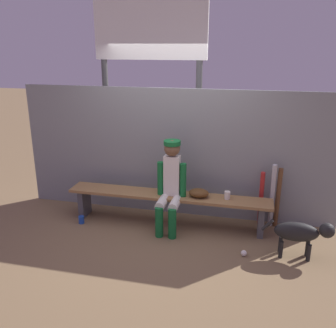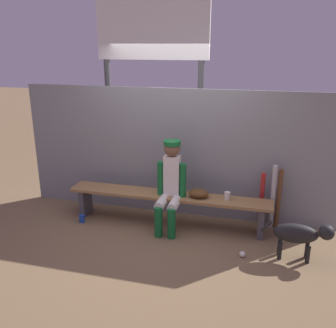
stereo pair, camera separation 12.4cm
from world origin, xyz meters
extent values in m
plane|color=brown|center=(0.00, 0.00, 0.00)|extent=(30.00, 30.00, 0.00)
cube|color=gray|center=(0.00, 0.41, 0.95)|extent=(4.70, 0.03, 1.91)
cube|color=olive|center=(0.00, 0.00, 0.45)|extent=(2.90, 0.36, 0.04)
cube|color=#4C4C51|center=(-1.30, 0.00, 0.21)|extent=(0.08, 0.29, 0.43)
cube|color=#4C4C51|center=(1.30, 0.00, 0.21)|extent=(0.08, 0.29, 0.43)
cube|color=silver|center=(0.06, 0.00, 0.75)|extent=(0.22, 0.13, 0.57)
sphere|color=brown|center=(0.06, 0.00, 1.15)|extent=(0.22, 0.22, 0.22)
cylinder|color=#14662D|center=(0.06, 0.00, 1.22)|extent=(0.23, 0.23, 0.06)
cylinder|color=silver|center=(-0.03, -0.19, 0.43)|extent=(0.13, 0.38, 0.13)
cylinder|color=#14662D|center=(-0.03, -0.38, 0.21)|extent=(0.11, 0.11, 0.43)
cylinder|color=#14662D|center=(-0.10, -0.02, 0.70)|extent=(0.09, 0.09, 0.48)
cylinder|color=silver|center=(0.15, -0.19, 0.43)|extent=(0.13, 0.38, 0.13)
cylinder|color=#14662D|center=(0.15, -0.38, 0.21)|extent=(0.11, 0.11, 0.43)
cylinder|color=#14662D|center=(0.22, -0.02, 0.70)|extent=(0.09, 0.09, 0.48)
ellipsoid|color=#593819|center=(0.44, 0.00, 0.53)|extent=(0.28, 0.20, 0.12)
cylinder|color=#B22323|center=(1.29, 0.28, 0.41)|extent=(0.07, 0.14, 0.81)
cylinder|color=#B7B7BC|center=(1.44, 0.25, 0.47)|extent=(0.08, 0.16, 0.95)
cylinder|color=brown|center=(1.52, 0.27, 0.45)|extent=(0.07, 0.13, 0.89)
sphere|color=white|center=(1.11, -0.61, 0.04)|extent=(0.07, 0.07, 0.07)
cylinder|color=#1E47AD|center=(-1.24, -0.27, 0.06)|extent=(0.08, 0.08, 0.11)
cylinder|color=silver|center=(0.83, 0.02, 0.52)|extent=(0.08, 0.08, 0.11)
cylinder|color=#3F3F42|center=(-1.35, 1.16, 1.13)|extent=(0.10, 0.10, 2.26)
cylinder|color=#3F3F42|center=(0.23, 1.16, 1.13)|extent=(0.10, 0.10, 2.26)
cube|color=white|center=(-0.56, 1.16, 2.75)|extent=(1.82, 0.08, 0.98)
ellipsoid|color=black|center=(1.70, -0.49, 0.34)|extent=(0.52, 0.20, 0.24)
sphere|color=black|center=(2.04, -0.49, 0.40)|extent=(0.18, 0.18, 0.18)
cylinder|color=black|center=(1.36, -0.49, 0.39)|extent=(0.15, 0.04, 0.16)
cylinder|color=black|center=(1.86, -0.43, 0.11)|extent=(0.05, 0.05, 0.22)
cylinder|color=black|center=(1.86, -0.55, 0.11)|extent=(0.05, 0.05, 0.22)
cylinder|color=black|center=(1.54, -0.43, 0.11)|extent=(0.05, 0.05, 0.22)
cylinder|color=black|center=(1.54, -0.55, 0.11)|extent=(0.05, 0.05, 0.22)
camera|label=1|loc=(1.10, -4.67, 2.48)|focal=39.15mm
camera|label=2|loc=(1.22, -4.64, 2.48)|focal=39.15mm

